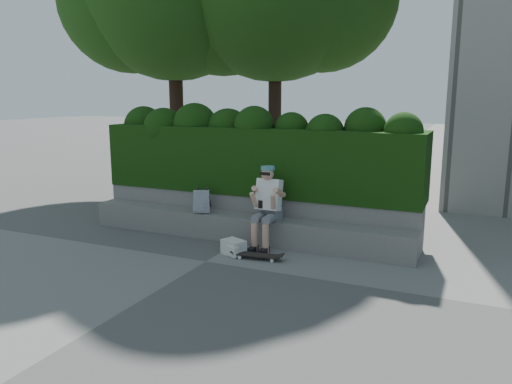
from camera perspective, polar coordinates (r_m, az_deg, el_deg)
The scene contains 8 objects.
ground at distance 7.82m, azimuth -5.75°, elevation -7.91°, with size 80.00×80.00×0.00m, color slate.
bench_ledge at distance 8.81m, azimuth -1.71°, elevation -4.14°, with size 6.00×0.45×0.45m, color gray.
planter_wall at distance 9.19m, azimuth -0.41°, elevation -2.53°, with size 6.00×0.50×0.75m, color gray.
hedge at distance 9.21m, azimuth 0.17°, elevation 3.68°, with size 6.00×1.00×1.20m, color black.
person at distance 8.29m, azimuth 1.32°, elevation -1.36°, with size 0.40×0.76×1.38m.
skateboard at distance 7.87m, azimuth 0.14°, elevation -7.23°, with size 0.77×0.28×0.08m.
backpack_plaid at distance 8.96m, azimuth -6.25°, elevation -1.10°, with size 0.28×0.15×0.41m, color #B7B8BC.
backpack_ground at distance 8.09m, azimuth -2.57°, elevation -6.32°, with size 0.37×0.26×0.24m, color white.
Camera 1 is at (3.74, -6.38, 2.54)m, focal length 35.00 mm.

